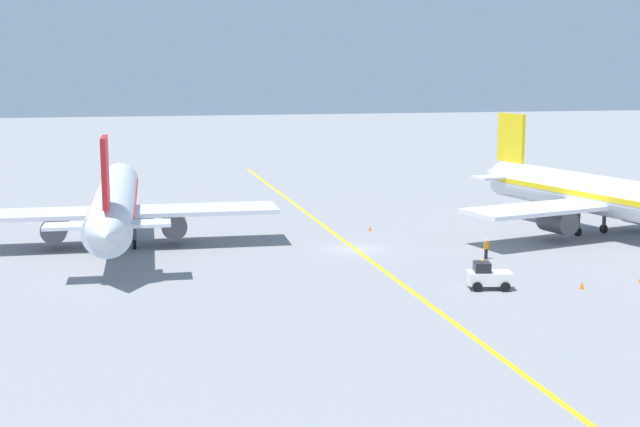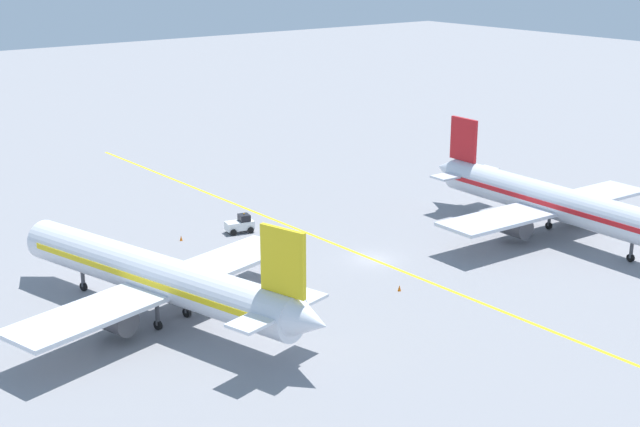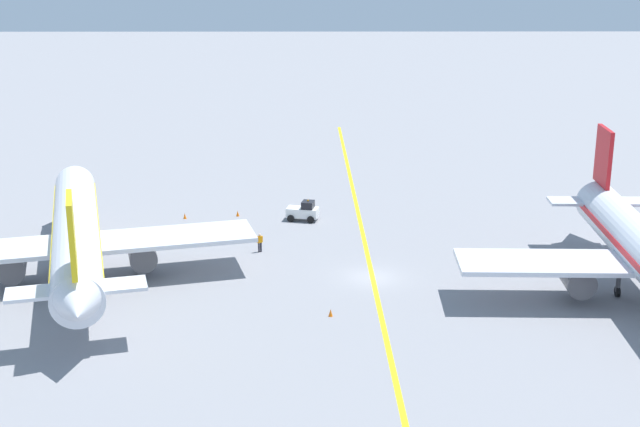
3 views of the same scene
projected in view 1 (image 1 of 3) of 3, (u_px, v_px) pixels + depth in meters
ground_plane at (355, 249)px, 76.22m from camera, size 400.00×400.00×0.00m
apron_yellow_centreline at (355, 249)px, 76.22m from camera, size 2.76×119.98×0.01m
airplane_at_gate at (115, 204)px, 76.96m from camera, size 28.13×35.48×10.60m
airplane_adjacent_stand at (605, 197)px, 80.75m from camera, size 28.40×35.06×10.60m
baggage_tug_white at (488, 277)px, 62.57m from camera, size 3.25×2.28×2.11m
ground_crew_worker at (486, 248)px, 72.14m from camera, size 0.51×0.37×1.68m
traffic_cone_mid_apron at (370, 228)px, 84.37m from camera, size 0.32×0.32×0.55m
traffic_cone_by_wingtip at (582, 285)px, 62.72m from camera, size 0.32×0.32×0.55m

